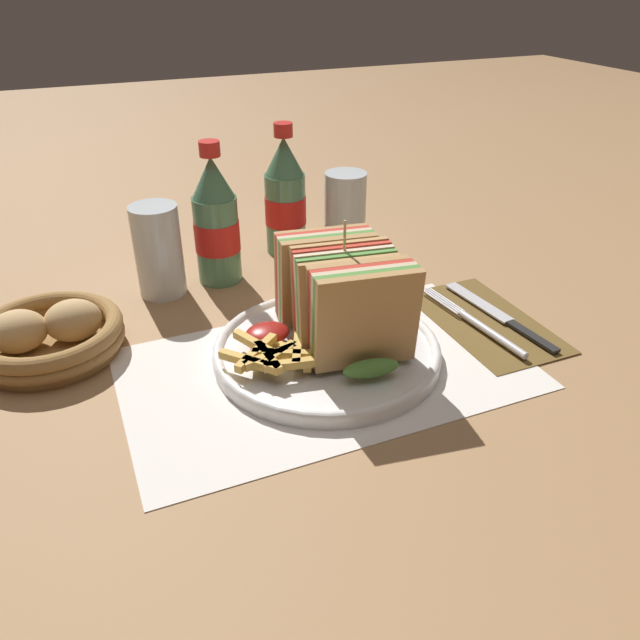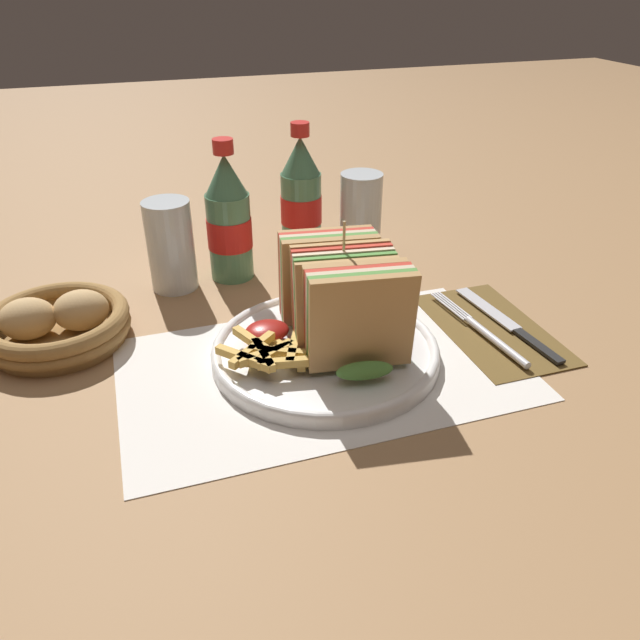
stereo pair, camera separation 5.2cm
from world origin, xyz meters
TOP-DOWN VIEW (x-y plane):
  - ground_plane at (0.00, 0.00)m, footprint 4.00×4.00m
  - placemat at (0.00, 0.00)m, footprint 0.45×0.27m
  - plate_main at (0.01, 0.02)m, footprint 0.26×0.26m
  - club_sandwich at (0.03, 0.02)m, footprint 0.12×0.19m
  - fries_pile at (-0.06, 0.01)m, footprint 0.10×0.10m
  - ketchup_blob at (-0.05, 0.05)m, footprint 0.05×0.04m
  - napkin at (0.23, 0.02)m, footprint 0.12×0.21m
  - fork at (0.21, -0.00)m, footprint 0.03×0.19m
  - knife at (0.25, 0.01)m, footprint 0.03×0.20m
  - coke_bottle_near at (-0.05, 0.27)m, footprint 0.06×0.06m
  - coke_bottle_far at (0.07, 0.33)m, footprint 0.06×0.06m
  - glass_near at (0.16, 0.29)m, footprint 0.06×0.06m
  - glass_far at (-0.13, 0.26)m, footprint 0.06×0.06m
  - bread_basket at (-0.28, 0.16)m, footprint 0.17×0.17m

SIDE VIEW (x-z plane):
  - ground_plane at x=0.00m, z-range 0.00..0.00m
  - placemat at x=0.00m, z-range 0.00..0.00m
  - napkin at x=0.23m, z-range 0.00..0.00m
  - knife at x=0.25m, z-range 0.00..0.01m
  - fork at x=0.21m, z-range 0.00..0.01m
  - plate_main at x=0.01m, z-range 0.00..0.02m
  - bread_basket at x=-0.28m, z-range -0.01..0.05m
  - ketchup_blob at x=-0.05m, z-range 0.02..0.04m
  - fries_pile at x=-0.06m, z-range 0.02..0.04m
  - glass_far at x=-0.13m, z-range -0.01..0.12m
  - glass_near at x=0.16m, z-range 0.00..0.13m
  - club_sandwich at x=0.03m, z-range 0.00..0.15m
  - coke_bottle_near at x=-0.05m, z-range -0.01..0.19m
  - coke_bottle_far at x=0.07m, z-range -0.01..0.19m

